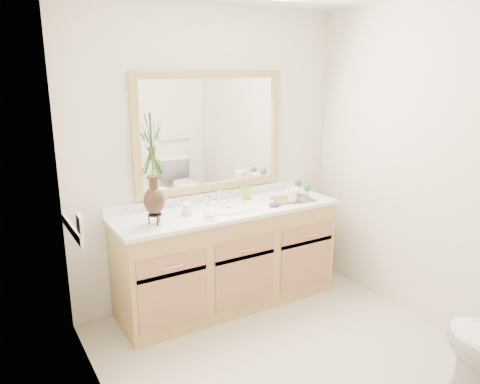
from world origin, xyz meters
TOP-DOWN VIEW (x-y plane):
  - floor at (0.00, 0.00)m, footprint 2.60×2.60m
  - wall_back at (0.00, 1.30)m, footprint 2.40×0.02m
  - wall_left at (-1.20, 0.00)m, footprint 0.02×2.60m
  - wall_right at (1.20, 0.00)m, footprint 0.02×2.60m
  - vanity at (0.00, 1.01)m, footprint 1.80×0.55m
  - counter at (0.00, 1.01)m, footprint 1.84×0.57m
  - sink at (0.00, 1.00)m, footprint 0.38×0.34m
  - mirror at (0.00, 1.28)m, footprint 1.32×0.04m
  - switch_plate at (-1.19, 0.76)m, footprint 0.02×0.12m
  - door at (-0.30, -1.29)m, footprint 0.80×0.03m
  - flower_vase at (-0.63, 0.94)m, footprint 0.18×0.18m
  - tumbler at (-0.35, 1.01)m, footprint 0.07×0.07m
  - soap_dish at (-0.25, 0.84)m, footprint 0.11×0.11m
  - soap_bottle at (0.26, 1.15)m, footprint 0.08×0.08m
  - purple_dish at (0.35, 0.86)m, footprint 0.10×0.09m
  - tray at (0.59, 0.94)m, footprint 0.36×0.28m
  - mug_left at (0.53, 0.87)m, footprint 0.14×0.14m
  - mug_right at (0.62, 0.98)m, footprint 0.12×0.12m
  - goblet_front at (0.68, 0.86)m, footprint 0.06×0.06m
  - goblet_back at (0.70, 1.01)m, footprint 0.06×0.06m

SIDE VIEW (x-z plane):
  - floor at x=0.00m, z-range 0.00..0.00m
  - vanity at x=0.00m, z-range 0.00..0.80m
  - sink at x=0.00m, z-range 0.66..0.89m
  - counter at x=0.00m, z-range 0.80..0.83m
  - tray at x=0.59m, z-range 0.83..0.85m
  - soap_dish at x=-0.25m, z-range 0.82..0.86m
  - purple_dish at x=0.35m, z-range 0.83..0.86m
  - tumbler at x=-0.35m, z-range 0.83..0.92m
  - mug_right at x=0.62m, z-range 0.85..0.94m
  - soap_bottle at x=0.26m, z-range 0.83..0.97m
  - mug_left at x=0.53m, z-range 0.85..0.96m
  - goblet_front at x=0.68m, z-range 0.87..1.00m
  - goblet_back at x=0.70m, z-range 0.87..1.01m
  - switch_plate at x=-1.19m, z-range 0.92..1.04m
  - door at x=-0.30m, z-range 0.00..2.00m
  - wall_back at x=0.00m, z-range 0.00..2.40m
  - wall_left at x=-1.20m, z-range 0.00..2.40m
  - wall_right at x=1.20m, z-range 0.00..2.40m
  - flower_vase at x=-0.63m, z-range 0.96..1.69m
  - mirror at x=0.00m, z-range 0.92..1.89m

